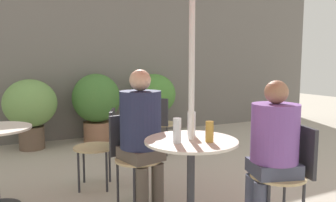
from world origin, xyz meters
The scene contains 14 objects.
storefront_wall centered at (0.00, 3.84, 1.50)m, with size 10.00×0.06×3.00m.
cafe_table_near centered at (-0.19, 0.09, 0.56)m, with size 0.70×0.70×0.75m.
bistro_chair_0 centered at (0.58, -0.14, 0.51)m, with size 0.47×0.46×0.83m.
bistro_chair_1 centered at (-0.38, 0.87, 0.51)m, with size 0.45×0.47×0.83m.
bistro_chair_2 centered at (-0.54, 1.36, 0.51)m, with size 0.48×0.47×0.83m.
bistro_chair_3 centered at (0.51, 2.25, 0.51)m, with size 0.50×0.50×0.83m.
seated_person_0 centered at (0.43, -0.10, 0.70)m, with size 0.42×0.40×1.19m.
seated_person_1 centered at (-0.34, 0.72, 0.74)m, with size 0.39×0.42×1.27m.
beer_glass_0 centered at (-0.12, 0.21, 0.85)m, with size 0.06×0.06×0.19m.
beer_glass_1 centered at (-0.33, 0.05, 0.84)m, with size 0.06×0.06×0.18m.
beer_glass_2 centered at (-0.11, -0.03, 0.83)m, with size 0.06×0.06×0.15m.
potted_plant_0 centered at (-1.14, 3.37, 0.66)m, with size 0.79×0.79×1.08m.
potted_plant_1 centered at (-0.11, 3.45, 0.67)m, with size 0.80×0.80×1.15m.
potted_plant_2 centered at (0.98, 3.53, 0.67)m, with size 0.79×0.79×1.12m.
Camera 1 is at (-1.39, -2.00, 1.33)m, focal length 35.00 mm.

